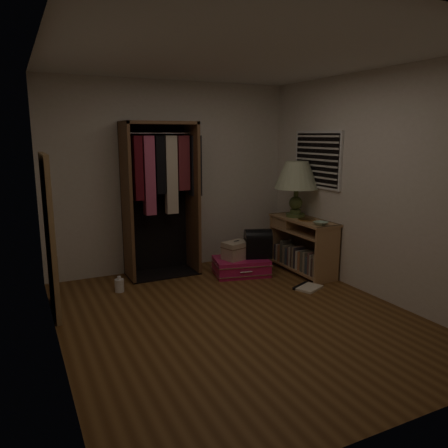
{
  "coord_description": "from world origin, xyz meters",
  "views": [
    {
      "loc": [
        -2.01,
        -3.79,
        1.89
      ],
      "look_at": [
        0.3,
        0.95,
        0.8
      ],
      "focal_mm": 35.0,
      "sensor_mm": 36.0,
      "label": 1
    }
  ],
  "objects_px": {
    "console_bookshelf": "(301,244)",
    "black_bag": "(258,243)",
    "train_case": "(236,250)",
    "table_lamp": "(297,176)",
    "pink_suitcase": "(241,266)",
    "open_wardrobe": "(162,185)",
    "white_jug": "(119,285)",
    "floor_mirror": "(50,235)"
  },
  "relations": [
    {
      "from": "open_wardrobe",
      "to": "table_lamp",
      "type": "height_order",
      "value": "open_wardrobe"
    },
    {
      "from": "pink_suitcase",
      "to": "train_case",
      "type": "height_order",
      "value": "train_case"
    },
    {
      "from": "console_bookshelf",
      "to": "open_wardrobe",
      "type": "height_order",
      "value": "open_wardrobe"
    },
    {
      "from": "pink_suitcase",
      "to": "black_bag",
      "type": "height_order",
      "value": "black_bag"
    },
    {
      "from": "train_case",
      "to": "white_jug",
      "type": "relative_size",
      "value": 2.07
    },
    {
      "from": "pink_suitcase",
      "to": "train_case",
      "type": "xyz_separation_m",
      "value": [
        -0.07,
        0.01,
        0.23
      ]
    },
    {
      "from": "open_wardrobe",
      "to": "black_bag",
      "type": "distance_m",
      "value": 1.52
    },
    {
      "from": "open_wardrobe",
      "to": "table_lamp",
      "type": "xyz_separation_m",
      "value": [
        1.76,
        -0.57,
        0.09
      ]
    },
    {
      "from": "console_bookshelf",
      "to": "pink_suitcase",
      "type": "distance_m",
      "value": 0.9
    },
    {
      "from": "console_bookshelf",
      "to": "white_jug",
      "type": "height_order",
      "value": "console_bookshelf"
    },
    {
      "from": "console_bookshelf",
      "to": "pink_suitcase",
      "type": "bearing_deg",
      "value": 164.58
    },
    {
      "from": "pink_suitcase",
      "to": "black_bag",
      "type": "bearing_deg",
      "value": 2.42
    },
    {
      "from": "open_wardrobe",
      "to": "white_jug",
      "type": "bearing_deg",
      "value": -147.79
    },
    {
      "from": "train_case",
      "to": "white_jug",
      "type": "distance_m",
      "value": 1.61
    },
    {
      "from": "console_bookshelf",
      "to": "train_case",
      "type": "height_order",
      "value": "console_bookshelf"
    },
    {
      "from": "open_wardrobe",
      "to": "floor_mirror",
      "type": "height_order",
      "value": "open_wardrobe"
    },
    {
      "from": "console_bookshelf",
      "to": "open_wardrobe",
      "type": "bearing_deg",
      "value": 157.39
    },
    {
      "from": "open_wardrobe",
      "to": "table_lamp",
      "type": "relative_size",
      "value": 2.61
    },
    {
      "from": "console_bookshelf",
      "to": "table_lamp",
      "type": "xyz_separation_m",
      "value": [
        0.0,
        0.16,
        0.92
      ]
    },
    {
      "from": "open_wardrobe",
      "to": "black_bag",
      "type": "xyz_separation_m",
      "value": [
        1.17,
        -0.55,
        -0.79
      ]
    },
    {
      "from": "train_case",
      "to": "white_jug",
      "type": "bearing_deg",
      "value": 162.48
    },
    {
      "from": "train_case",
      "to": "table_lamp",
      "type": "bearing_deg",
      "value": -21.19
    },
    {
      "from": "open_wardrobe",
      "to": "floor_mirror",
      "type": "bearing_deg",
      "value": -152.55
    },
    {
      "from": "console_bookshelf",
      "to": "floor_mirror",
      "type": "xyz_separation_m",
      "value": [
        -3.24,
        -0.04,
        0.46
      ]
    },
    {
      "from": "table_lamp",
      "to": "white_jug",
      "type": "height_order",
      "value": "table_lamp"
    },
    {
      "from": "console_bookshelf",
      "to": "train_case",
      "type": "distance_m",
      "value": 0.93
    },
    {
      "from": "pink_suitcase",
      "to": "white_jug",
      "type": "xyz_separation_m",
      "value": [
        -1.66,
        0.05,
        -0.03
      ]
    },
    {
      "from": "pink_suitcase",
      "to": "white_jug",
      "type": "distance_m",
      "value": 1.66
    },
    {
      "from": "pink_suitcase",
      "to": "train_case",
      "type": "bearing_deg",
      "value": -176.22
    },
    {
      "from": "train_case",
      "to": "black_bag",
      "type": "bearing_deg",
      "value": -26.45
    },
    {
      "from": "console_bookshelf",
      "to": "floor_mirror",
      "type": "distance_m",
      "value": 3.27
    },
    {
      "from": "floor_mirror",
      "to": "table_lamp",
      "type": "xyz_separation_m",
      "value": [
        3.24,
        0.2,
        0.47
      ]
    },
    {
      "from": "black_bag",
      "to": "table_lamp",
      "type": "relative_size",
      "value": 0.54
    },
    {
      "from": "console_bookshelf",
      "to": "black_bag",
      "type": "bearing_deg",
      "value": 162.69
    },
    {
      "from": "floor_mirror",
      "to": "open_wardrobe",
      "type": "bearing_deg",
      "value": 27.45
    },
    {
      "from": "floor_mirror",
      "to": "black_bag",
      "type": "height_order",
      "value": "floor_mirror"
    },
    {
      "from": "open_wardrobe",
      "to": "floor_mirror",
      "type": "distance_m",
      "value": 1.71
    },
    {
      "from": "pink_suitcase",
      "to": "table_lamp",
      "type": "distance_m",
      "value": 1.46
    },
    {
      "from": "black_bag",
      "to": "pink_suitcase",
      "type": "bearing_deg",
      "value": -170.83
    },
    {
      "from": "floor_mirror",
      "to": "pink_suitcase",
      "type": "bearing_deg",
      "value": 6.27
    },
    {
      "from": "black_bag",
      "to": "floor_mirror",
      "type": "bearing_deg",
      "value": -155.44
    },
    {
      "from": "train_case",
      "to": "table_lamp",
      "type": "relative_size",
      "value": 0.52
    }
  ]
}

